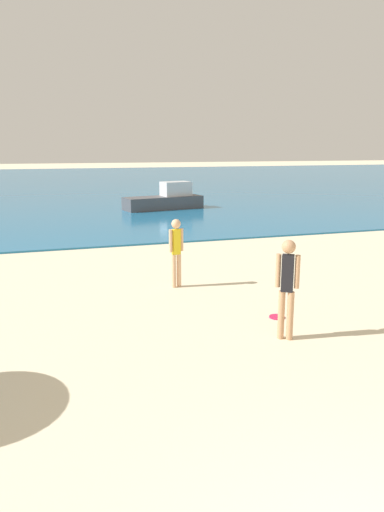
{
  "coord_description": "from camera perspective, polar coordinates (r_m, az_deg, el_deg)",
  "views": [
    {
      "loc": [
        -2.44,
        -1.52,
        3.15
      ],
      "look_at": [
        0.4,
        7.4,
        1.02
      ],
      "focal_mm": 33.52,
      "sensor_mm": 36.0,
      "label": 1
    }
  ],
  "objects": [
    {
      "name": "boat_near",
      "position": [
        24.69,
        -3.12,
        6.73
      ],
      "size": [
        4.2,
        2.01,
        1.37
      ],
      "rotation": [
        0.0,
        0.0,
        3.33
      ],
      "color": "#4C4C51",
      "rests_on": "water"
    },
    {
      "name": "person_distant",
      "position": [
        10.85,
        -1.89,
        0.85
      ],
      "size": [
        0.36,
        0.21,
        1.58
      ],
      "rotation": [
        0.0,
        0.0,
        0.24
      ],
      "color": "#DDAD84",
      "rests_on": "ground"
    },
    {
      "name": "person_standing",
      "position": [
        8.0,
        11.28,
        -3.26
      ],
      "size": [
        0.34,
        0.25,
        1.7
      ],
      "rotation": [
        0.0,
        0.0,
        5.7
      ],
      "color": "tan",
      "rests_on": "ground"
    },
    {
      "name": "water",
      "position": [
        45.34,
        -14.72,
        8.47
      ],
      "size": [
        160.0,
        60.0,
        0.06
      ],
      "primitive_type": "cube",
      "color": "#1E6B9E",
      "rests_on": "ground"
    },
    {
      "name": "frisbee",
      "position": [
        9.26,
        10.09,
        -7.17
      ],
      "size": [
        0.29,
        0.29,
        0.03
      ],
      "primitive_type": "cylinder",
      "color": "#E51E4C",
      "rests_on": "ground"
    }
  ]
}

